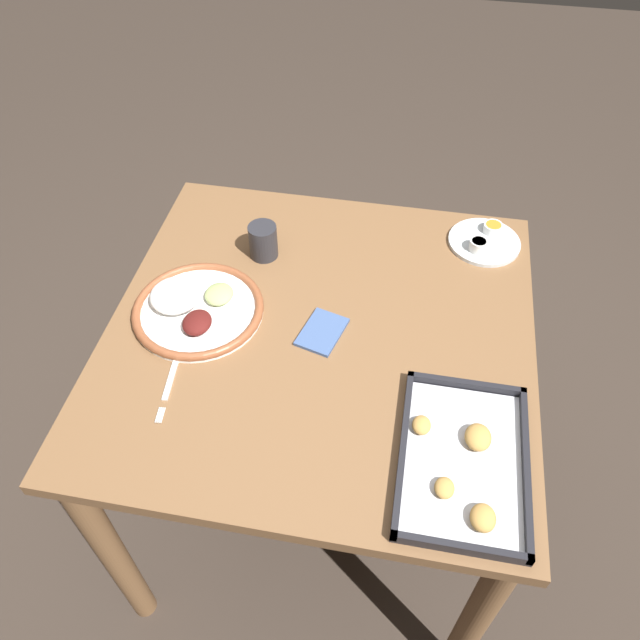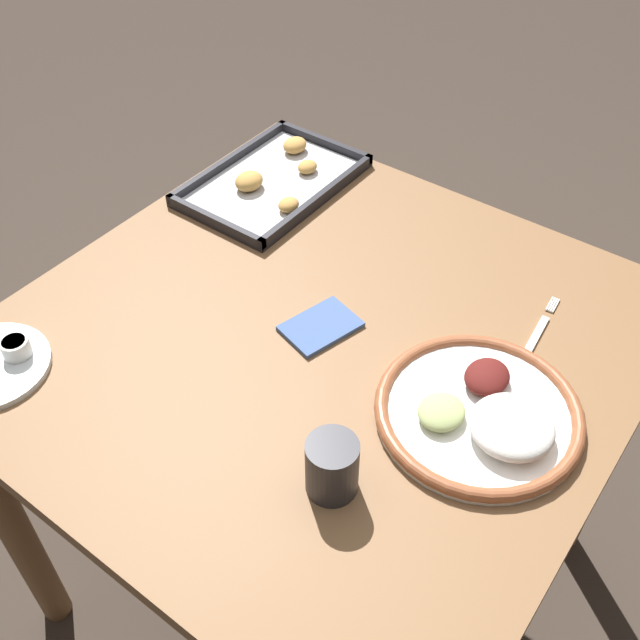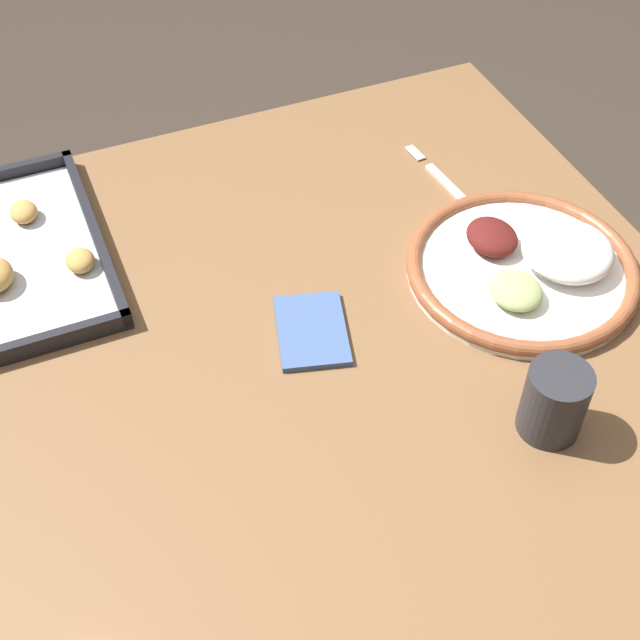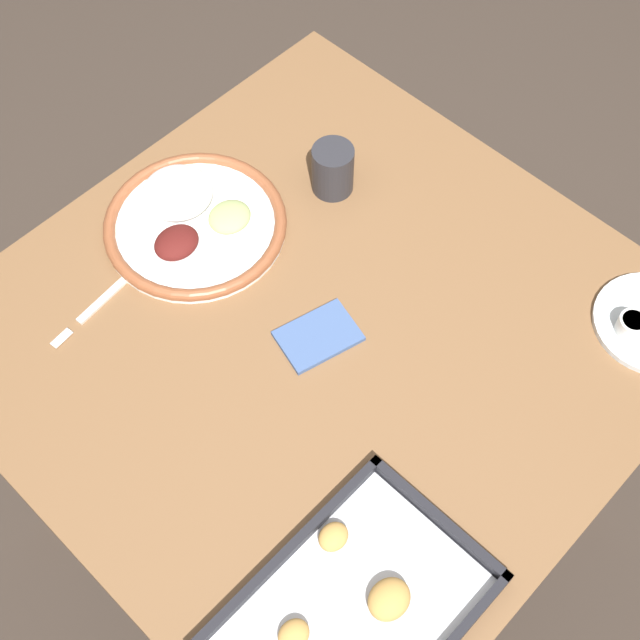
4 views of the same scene
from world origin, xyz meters
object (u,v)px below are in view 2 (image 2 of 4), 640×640
fork (532,344)px  baking_tray (274,180)px  dinner_plate (482,413)px  drinking_cup (332,467)px  napkin (321,326)px

fork → baking_tray: 0.60m
dinner_plate → baking_tray: 0.66m
dinner_plate → fork: 0.18m
fork → baking_tray: baking_tray is taller
fork → drinking_cup: drinking_cup is taller
fork → drinking_cup: size_ratio=2.50×
dinner_plate → drinking_cup: bearing=153.8°
dinner_plate → baking_tray: size_ratio=0.84×
drinking_cup → dinner_plate: bearing=-26.2°
baking_tray → drinking_cup: 0.70m
baking_tray → dinner_plate: bearing=-114.9°
dinner_plate → baking_tray: (0.28, 0.60, -0.00)m
napkin → drinking_cup: bearing=-140.7°
dinner_plate → baking_tray: dinner_plate is taller
fork → dinner_plate: bearing=176.0°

